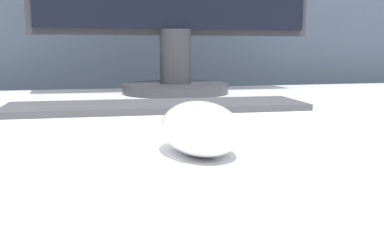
% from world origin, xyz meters
% --- Properties ---
extents(partition_panel, '(5.00, 0.03, 1.24)m').
position_xyz_m(partition_panel, '(0.00, 0.57, 0.62)').
color(partition_panel, '#333D4C').
rests_on(partition_panel, ground_plane).
extents(computer_mouse_near, '(0.07, 0.11, 0.05)m').
position_xyz_m(computer_mouse_near, '(0.01, -0.23, 0.75)').
color(computer_mouse_near, white).
rests_on(computer_mouse_near, desk).
extents(keyboard, '(0.39, 0.12, 0.02)m').
position_xyz_m(keyboard, '(0.01, -0.06, 0.73)').
color(keyboard, silver).
rests_on(keyboard, desk).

